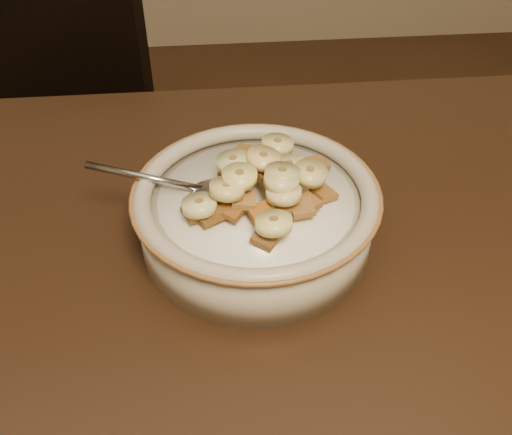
{
  "coord_description": "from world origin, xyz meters",
  "views": [
    {
      "loc": [
        0.15,
        -0.26,
        1.14
      ],
      "look_at": [
        0.19,
        0.14,
        0.78
      ],
      "focal_mm": 40.0,
      "sensor_mm": 36.0,
      "label": 1
    }
  ],
  "objects": [
    {
      "name": "chair",
      "position": [
        -0.17,
        0.72,
        0.49
      ],
      "size": [
        0.55,
        0.55,
        0.97
      ],
      "primitive_type": "cube",
      "rotation": [
        0.0,
        0.0,
        -0.36
      ],
      "color": "black",
      "rests_on": "floor"
    },
    {
      "name": "banana_slice_6",
      "position": [
        0.14,
        0.12,
        0.82
      ],
      "size": [
        0.04,
        0.04,
        0.02
      ],
      "primitive_type": "cylinder",
      "rotation": [
        -0.1,
        0.12,
        1.39
      ],
      "color": "#FDF2A0",
      "rests_on": "milk"
    },
    {
      "name": "cereal_square_13",
      "position": [
        0.23,
        0.12,
        0.82
      ],
      "size": [
        0.03,
        0.03,
        0.01
      ],
      "primitive_type": "cube",
      "rotation": [
        0.02,
        -0.05,
        0.55
      ],
      "color": "brown",
      "rests_on": "milk"
    },
    {
      "name": "banana_slice_1",
      "position": [
        0.2,
        0.08,
        0.82
      ],
      "size": [
        0.04,
        0.04,
        0.02
      ],
      "primitive_type": "cylinder",
      "rotation": [
        -0.11,
        0.13,
        1.08
      ],
      "color": "#FCEF9C",
      "rests_on": "milk"
    },
    {
      "name": "cereal_square_3",
      "position": [
        0.22,
        0.18,
        0.82
      ],
      "size": [
        0.03,
        0.03,
        0.01
      ],
      "primitive_type": "cube",
      "rotation": [
        -0.21,
        -0.08,
        1.11
      ],
      "color": "brown",
      "rests_on": "milk"
    },
    {
      "name": "banana_slice_7",
      "position": [
        0.2,
        0.16,
        0.84
      ],
      "size": [
        0.04,
        0.04,
        0.02
      ],
      "primitive_type": "cylinder",
      "rotation": [
        0.1,
        -0.13,
        2.41
      ],
      "color": "#FFDD85",
      "rests_on": "milk"
    },
    {
      "name": "cereal_square_12",
      "position": [
        0.15,
        0.12,
        0.82
      ],
      "size": [
        0.02,
        0.03,
        0.01
      ],
      "primitive_type": "cube",
      "rotation": [
        -0.02,
        0.1,
        1.83
      ],
      "color": "brown",
      "rests_on": "milk"
    },
    {
      "name": "banana_slice_3",
      "position": [
        0.22,
        0.15,
        0.83
      ],
      "size": [
        0.04,
        0.04,
        0.01
      ],
      "primitive_type": "cylinder",
      "rotation": [
        -0.05,
        0.12,
        2.5
      ],
      "color": "#F5E979",
      "rests_on": "milk"
    },
    {
      "name": "banana_slice_11",
      "position": [
        0.21,
        0.13,
        0.84
      ],
      "size": [
        0.04,
        0.04,
        0.02
      ],
      "primitive_type": "cylinder",
      "rotation": [
        -0.08,
        0.13,
        0.46
      ],
      "color": "#D8CD76",
      "rests_on": "milk"
    },
    {
      "name": "cereal_square_11",
      "position": [
        0.19,
        0.17,
        0.82
      ],
      "size": [
        0.02,
        0.02,
        0.01
      ],
      "primitive_type": "cube",
      "rotation": [
        -0.06,
        0.01,
        0.1
      ],
      "color": "#9D6C1D",
      "rests_on": "milk"
    },
    {
      "name": "cereal_square_16",
      "position": [
        0.17,
        0.17,
        0.82
      ],
      "size": [
        0.03,
        0.03,
        0.01
      ],
      "primitive_type": "cube",
      "rotation": [
        -0.03,
        -0.17,
        1.25
      ],
      "color": "brown",
      "rests_on": "milk"
    },
    {
      "name": "cereal_square_24",
      "position": [
        0.23,
        0.11,
        0.82
      ],
      "size": [
        0.02,
        0.02,
        0.01
      ],
      "primitive_type": "cube",
      "rotation": [
        0.1,
        -0.07,
        0.11
      ],
      "color": "brown",
      "rests_on": "milk"
    },
    {
      "name": "cereal_square_9",
      "position": [
        0.14,
        0.12,
        0.81
      ],
      "size": [
        0.03,
        0.03,
        0.01
      ],
      "primitive_type": "cube",
      "rotation": [
        0.2,
        0.04,
        1.07
      ],
      "color": "#945729",
      "rests_on": "milk"
    },
    {
      "name": "banana_slice_0",
      "position": [
        0.21,
        0.12,
        0.83
      ],
      "size": [
        0.04,
        0.04,
        0.02
      ],
      "primitive_type": "cylinder",
      "rotation": [
        0.1,
        0.14,
        2.25
      ],
      "color": "beige",
      "rests_on": "milk"
    },
    {
      "name": "banana_slice_8",
      "position": [
        0.21,
        0.12,
        0.84
      ],
      "size": [
        0.04,
        0.04,
        0.01
      ],
      "primitive_type": "cylinder",
      "rotation": [
        0.04,
        -0.11,
        2.95
      ],
      "color": "#FBEF96",
      "rests_on": "milk"
    },
    {
      "name": "cereal_square_23",
      "position": [
        0.19,
        0.11,
        0.82
      ],
      "size": [
        0.03,
        0.03,
        0.01
      ],
      "primitive_type": "cube",
      "rotation": [
        0.23,
        -0.03,
        0.36
      ],
      "color": "brown",
      "rests_on": "milk"
    },
    {
      "name": "table",
      "position": [
        0.0,
        0.0,
        0.73
      ],
      "size": [
        1.4,
        0.9,
        0.04
      ],
      "primitive_type": "cube",
      "rotation": [
        0.0,
        0.0,
        -0.0
      ],
      "color": "black",
      "rests_on": "floor"
    },
    {
      "name": "cereal_square_19",
      "position": [
        0.25,
        0.14,
        0.81
      ],
      "size": [
        0.03,
        0.03,
        0.01
      ],
      "primitive_type": "cube",
      "rotation": [
        0.24,
        -0.01,
        2.05
      ],
      "color": "#946223",
      "rests_on": "milk"
    },
    {
      "name": "cereal_square_2",
      "position": [
        0.13,
        0.12,
        0.81
      ],
      "size": [
        0.03,
        0.03,
        0.01
      ],
      "primitive_type": "cube",
      "rotation": [
        0.11,
        -0.04,
        2.01
      ],
      "color": "brown",
      "rests_on": "milk"
    },
    {
      "name": "cereal_square_7",
      "position": [
        0.21,
        0.11,
        0.82
      ],
      "size": [
        0.02,
        0.02,
        0.01
      ],
      "primitive_type": "cube",
      "rotation": [
        0.12,
        -0.0,
        1.73
      ],
      "color": "#93552D",
      "rests_on": "milk"
    },
    {
      "name": "banana_slice_10",
      "position": [
        0.17,
        0.13,
        0.84
      ],
      "size": [
        0.04,
        0.04,
        0.01
      ],
      "primitive_type": "cylinder",
      "rotation": [
        -0.03,
        -0.0,
        2.8
      ],
      "color": "#FFF083",
      "rests_on": "milk"
    },
    {
      "name": "cereal_square_25",
      "position": [
        0.2,
        0.19,
        0.82
      ],
      "size": [
        0.02,
        0.02,
        0.01
      ],
      "primitive_type": "cube",
      "rotation": [
        -0.06,
        -0.12,
        0.08
      ],
      "color": "brown",
      "rests_on": "milk"
    },
    {
      "name": "banana_slice_9",
      "position": [
        0.17,
        0.16,
        0.83
      ],
      "size": [
        0.04,
        0.04,
        0.01
      ],
      "primitive_type": "cylinder",
      "rotation": [
        -0.1,
        -0.04,
        0.9
      ],
      "color": "beige",
      "rests_on": "milk"
    },
    {
      "name": "cereal_square_1",
      "position": [
        0.25,
        0.18,
        0.81
      ],
      "size": [
        0.03,
        0.03,
        0.01
      ],
      "primitive_type": "cube",
      "rotation": [
        0.04,
        0.09,
        0.38
      ],
      "color": "brown",
      "rests_on": "milk"
    },
    {
      "name": "cereal_square_22",
      "position": [
        0.19,
        0.08,
        0.81
      ],
      "size": [
        0.03,
        0.03,
        0.01
      ],
      "primitive_type": "cube",
      "rotation": [
        0.09,
        -0.1,
        0.93
      ],
      "color": "brown",
      "rests_on": "milk"
    },
    {
      "name": "cereal_square_18",
      "position": [
        0.18,
        0.12,
        0.82
      ],
      "size": [
        0.02,
        0.02,
        0.01
      ],
      "primitive_type": "cube",
      "rotation": [
        0.05,
        -0.01,
        1.43
      ],
      "color": "olive",
      "rests_on": "milk"
    },
    {
      "name": "cereal_square_21",
      "position": [
        0.15,
        0.11,
        0.81
      ],
      "size": [
        0.03,
        0.03,
        0.01
      ],
      "primitive_type": "cube",
      "rotation": [
        -0.05,
        0.09,
        2.04
      ],
      "color": "brown",
      "rests_on": "milk"
    },
    {
      "name": "cereal_square_5",
      "position": [
        0.18,
        0.15,
        0.82
      ],
      "size": [
        0.03,
        0.03,
        0.01
      ],
      "primitive_type": "cube",
      "rotation": [
        -0.16,
        0.03,
        2.12
      ],
      "color": "#975722",
      "rests_on": "milk"
    },
    {
      "name": "cereal_square_15",
      "position": [
        0.17,
        0.11,
        0.82
      ],
      "size": [
        0.03,
        0.03,
        0.01
      ],
      "primitive_type": "cube",
      "rotation": [
        -0.18,
        -0.09,
        2.5
      ],
      "color": "#985426",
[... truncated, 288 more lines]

